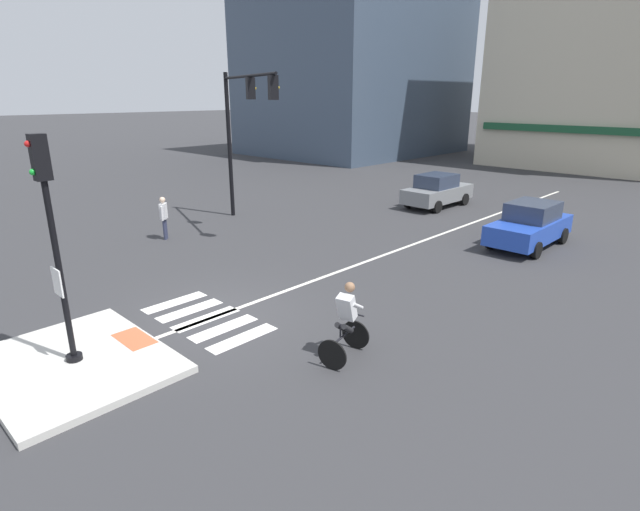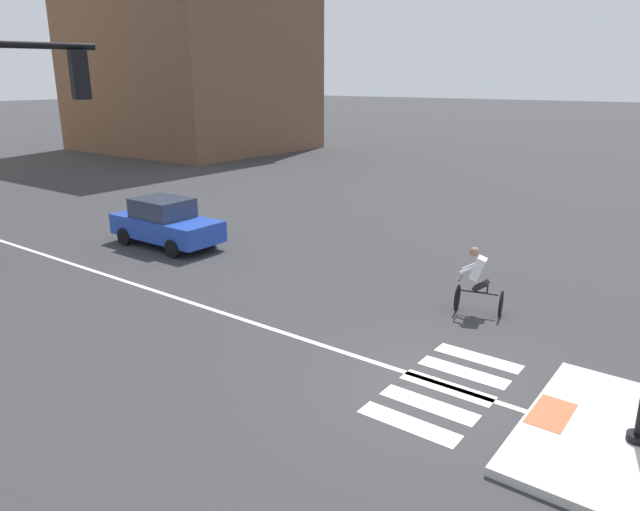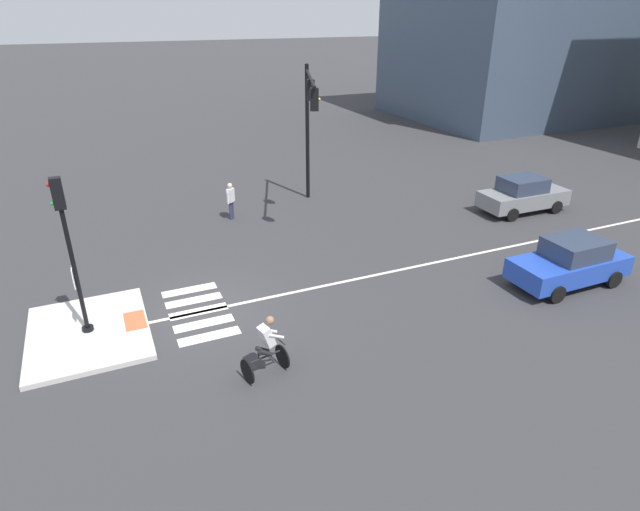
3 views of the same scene
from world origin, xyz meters
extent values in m
plane|color=#333335|center=(0.00, 0.00, 0.00)|extent=(300.00, 300.00, 0.00)
cube|color=beige|center=(0.00, -3.39, 0.07)|extent=(4.08, 3.30, 0.15)
cube|color=#DB5B38|center=(0.00, -2.09, 0.15)|extent=(1.10, 0.60, 0.01)
cylinder|color=black|center=(0.00, -3.39, 0.21)|extent=(0.32, 0.32, 0.12)
cube|color=silver|center=(-1.50, -0.21, 0.00)|extent=(0.44, 1.80, 0.01)
cube|color=silver|center=(-0.75, -0.21, 0.00)|extent=(0.44, 1.80, 0.01)
cube|color=silver|center=(0.00, -0.21, 0.00)|extent=(0.44, 1.80, 0.01)
cube|color=silver|center=(0.75, -0.21, 0.00)|extent=(0.44, 1.80, 0.01)
cube|color=silver|center=(1.50, -0.21, 0.00)|extent=(0.44, 1.80, 0.01)
cube|color=silver|center=(0.05, 10.00, 0.00)|extent=(0.14, 28.00, 0.01)
cube|color=black|center=(-3.46, 5.23, 5.62)|extent=(0.35, 0.37, 0.80)
sphere|color=gold|center=(-3.40, 5.39, 5.62)|extent=(0.12, 0.12, 0.12)
cube|color=brown|center=(23.78, 33.26, 8.63)|extent=(14.02, 15.93, 17.26)
cube|color=#2347B7|center=(3.22, 11.74, 0.65)|extent=(1.70, 4.10, 0.70)
cube|color=#2D384C|center=(3.22, 11.89, 1.32)|extent=(1.48, 1.90, 0.64)
cylinder|color=black|center=(4.05, 10.47, 0.30)|extent=(0.18, 0.60, 0.60)
cylinder|color=black|center=(2.38, 10.47, 0.30)|extent=(0.18, 0.60, 0.60)
cylinder|color=black|center=(4.05, 13.01, 0.30)|extent=(0.18, 0.60, 0.60)
cylinder|color=black|center=(2.39, 13.01, 0.30)|extent=(0.18, 0.60, 0.60)
cylinder|color=black|center=(3.69, 1.26, 0.33)|extent=(0.65, 0.19, 0.66)
cylinder|color=black|center=(3.92, 0.23, 0.33)|extent=(0.65, 0.19, 0.66)
cylinder|color=black|center=(3.81, 0.74, 0.55)|extent=(0.25, 0.88, 0.05)
cylinder|color=black|center=(3.85, 0.57, 0.73)|extent=(0.04, 0.04, 0.30)
cylinder|color=black|center=(3.70, 1.21, 0.85)|extent=(0.44, 0.13, 0.04)
cylinder|color=black|center=(3.73, 0.71, 0.73)|extent=(0.21, 0.41, 0.33)
cylinder|color=black|center=(3.89, 0.74, 0.73)|extent=(0.21, 0.41, 0.33)
cube|color=silver|center=(3.79, 0.82, 1.16)|extent=(0.42, 0.45, 0.60)
sphere|color=#936B4C|center=(3.76, 0.94, 1.57)|extent=(0.22, 0.22, 0.22)
cylinder|color=silver|center=(3.59, 0.96, 1.16)|extent=(0.18, 0.46, 0.31)
cylinder|color=silver|center=(3.90, 1.03, 1.16)|extent=(0.18, 0.46, 0.31)
camera|label=1|loc=(10.00, -6.41, 5.38)|focal=27.87mm
camera|label=2|loc=(-9.29, -4.15, 5.57)|focal=32.90mm
camera|label=3|loc=(14.42, -2.36, 8.61)|focal=29.45mm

